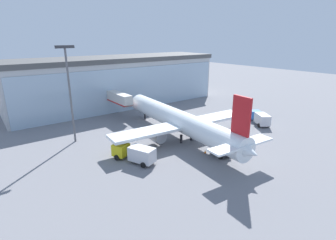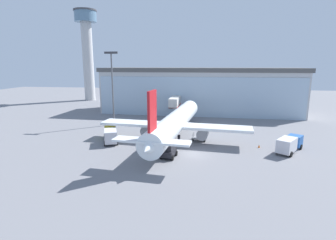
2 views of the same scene
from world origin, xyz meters
name	(u,v)px [view 1 (image 1 of 2)]	position (x,y,z in m)	size (l,w,h in m)	color
ground	(224,146)	(0.00, 0.00, 0.00)	(240.00, 240.00, 0.00)	slate
terminal_building	(117,81)	(0.00, 39.91, 6.82)	(60.14, 18.03, 13.63)	#BBBBBB
jet_bridge	(117,98)	(-6.10, 28.90, 4.68)	(2.45, 11.75, 6.07)	beige
apron_light_mast	(69,86)	(-20.29, 19.10, 10.49)	(3.20, 0.40, 17.54)	#59595E
airplane	(180,121)	(-3.76, 7.96, 3.51)	(29.15, 37.46, 11.12)	white
catering_truck	(135,153)	(-15.87, 4.82, 1.47)	(4.71, 7.60, 2.65)	yellow
fuel_truck	(260,118)	(16.19, 3.40, 1.47)	(5.92, 7.28, 2.65)	#2659A5
baggage_cart	(197,131)	(0.90, 7.96, 0.50)	(2.93, 1.83, 1.50)	gray
pushback_tug	(221,150)	(-3.62, -2.26, 0.97)	(2.58, 3.43, 2.30)	black
safety_cone_nose	(205,152)	(-4.88, 0.07, 0.28)	(0.36, 0.36, 0.55)	orange
safety_cone_wingtip	(241,125)	(11.66, 5.15, 0.28)	(0.36, 0.36, 0.55)	orange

